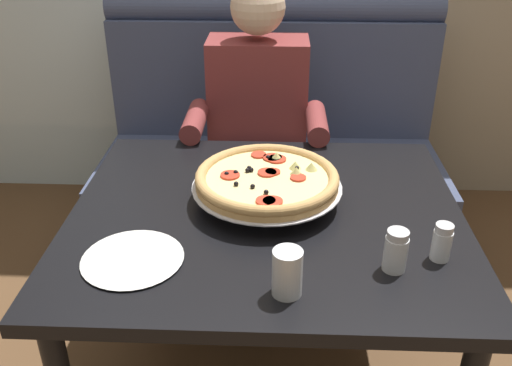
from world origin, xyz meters
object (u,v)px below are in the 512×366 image
shaker_parmesan (395,253)px  plate_near_left (132,257)px  patio_chair (73,63)px  diner_main (257,123)px  pizza (268,180)px  drinking_glass (287,275)px  shaker_pepper_flakes (441,245)px  booth_bench (271,164)px  dining_table (266,236)px

shaker_parmesan → plate_near_left: (-0.65, 0.01, -0.04)m
shaker_parmesan → patio_chair: bearing=124.3°
shaker_parmesan → diner_main: bearing=111.4°
pizza → drinking_glass: 0.42m
diner_main → shaker_pepper_flakes: 1.04m
booth_bench → shaker_parmesan: size_ratio=13.81×
shaker_pepper_flakes → drinking_glass: (-0.39, -0.15, 0.01)m
drinking_glass → shaker_parmesan: bearing=21.2°
pizza → drinking_glass: size_ratio=3.79×
shaker_parmesan → patio_chair: size_ratio=0.13×
booth_bench → pizza: (0.00, -0.90, 0.40)m
shaker_pepper_flakes → patio_chair: 2.94m
diner_main → shaker_parmesan: size_ratio=11.56×
diner_main → shaker_parmesan: bearing=-68.6°
pizza → shaker_parmesan: size_ratio=4.00×
shaker_pepper_flakes → plate_near_left: shaker_pepper_flakes is taller
booth_bench → drinking_glass: bearing=-87.6°
booth_bench → plate_near_left: bearing=-105.2°
shaker_pepper_flakes → diner_main: bearing=118.7°
shaker_pepper_flakes → plate_near_left: size_ratio=0.39×
booth_bench → pizza: size_ratio=3.46×
pizza → shaker_parmesan: (0.32, -0.32, -0.03)m
shaker_parmesan → drinking_glass: bearing=-158.8°
booth_bench → pizza: bearing=-89.9°
pizza → patio_chair: size_ratio=0.51×
drinking_glass → patio_chair: (-1.37, 2.50, -0.25)m
dining_table → shaker_parmesan: size_ratio=10.24×
dining_table → shaker_pepper_flakes: bearing=-25.6°
diner_main → shaker_pepper_flakes: diner_main is taller
pizza → dining_table: bearing=-91.6°
booth_bench → dining_table: size_ratio=1.35×
shaker_parmesan → patio_chair: patio_chair is taller
pizza → drinking_glass: drinking_glass is taller
drinking_glass → plate_near_left: bearing=163.9°
patio_chair → drinking_glass: bearing=-61.3°
plate_near_left → patio_chair: (-0.98, 2.39, -0.21)m
dining_table → shaker_pepper_flakes: size_ratio=11.26×
shaker_pepper_flakes → patio_chair: patio_chair is taller
dining_table → plate_near_left: size_ratio=4.37×
dining_table → diner_main: size_ratio=0.89×
diner_main → drinking_glass: 1.07m
diner_main → booth_bench: bearing=78.3°
patio_chair → diner_main: bearing=-48.8°
dining_table → pizza: size_ratio=2.56×
diner_main → shaker_parmesan: (0.37, -0.96, 0.06)m
dining_table → plate_near_left: plate_near_left is taller
plate_near_left → pizza: bearing=43.0°
diner_main → pizza: size_ratio=2.89×
dining_table → patio_chair: bearing=121.6°
shaker_pepper_flakes → patio_chair: size_ratio=0.12×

